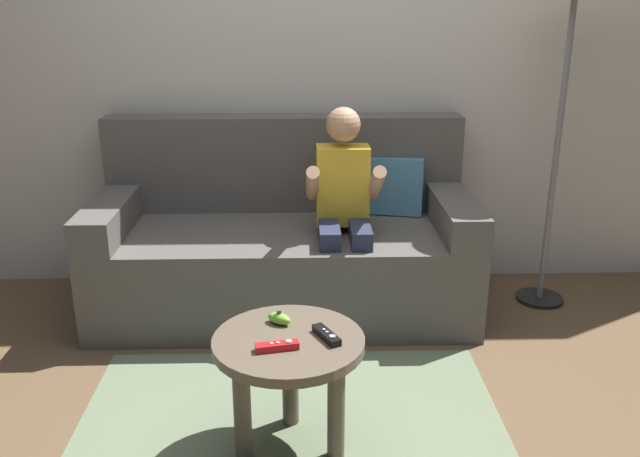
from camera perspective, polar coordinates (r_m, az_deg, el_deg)
ground_plane at (r=2.56m, az=1.54°, el=-17.03°), size 9.83×9.83×0.00m
wall_back at (r=3.56m, az=0.40°, el=14.95°), size 4.92×0.05×2.50m
couch at (r=3.38m, az=-2.90°, el=-1.49°), size 1.83×0.80×0.93m
person_seated_on_couch at (r=3.12m, az=2.02°, el=1.93°), size 0.35×0.43×1.03m
coffee_table at (r=2.30m, az=-2.66°, el=-11.13°), size 0.51×0.51×0.44m
area_rug at (r=2.49m, az=-2.53°, el=-18.10°), size 1.58×1.34×0.01m
game_remote_red_near_edge at (r=2.18m, az=-3.65°, el=-9.94°), size 0.14×0.06×0.03m
nunchuk_lime at (r=2.34m, az=-3.48°, el=-7.62°), size 0.10×0.09×0.05m
game_remote_black_far_corner at (r=2.24m, az=0.56°, el=-9.03°), size 0.10×0.14×0.03m
floor_lamp at (r=3.41m, az=20.75°, el=17.54°), size 0.32×0.32×1.71m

